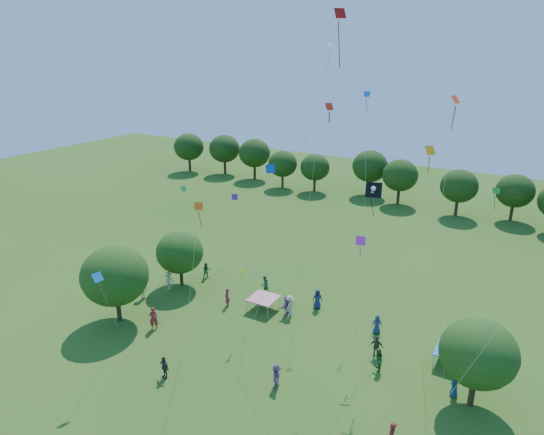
% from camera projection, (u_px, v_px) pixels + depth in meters
% --- Properties ---
extents(near_tree_west, '(5.21, 5.21, 6.29)m').
position_uv_depth(near_tree_west, '(115.00, 276.00, 37.49)').
color(near_tree_west, '#422B19').
rests_on(near_tree_west, ground).
extents(near_tree_north, '(4.23, 4.23, 5.19)m').
position_uv_depth(near_tree_north, '(180.00, 252.00, 43.47)').
color(near_tree_north, '#422B19').
rests_on(near_tree_north, ground).
extents(near_tree_east, '(4.51, 4.51, 5.73)m').
position_uv_depth(near_tree_east, '(478.00, 353.00, 28.36)').
color(near_tree_east, '#422B19').
rests_on(near_tree_east, ground).
extents(treeline, '(88.01, 8.77, 6.77)m').
position_uv_depth(treeline, '(415.00, 177.00, 65.82)').
color(treeline, '#422B19').
rests_on(treeline, ground).
extents(tent_red_stripe, '(2.20, 2.20, 1.10)m').
position_uv_depth(tent_red_stripe, '(263.00, 298.00, 40.07)').
color(tent_red_stripe, red).
rests_on(tent_red_stripe, ground).
extents(tent_blue, '(2.20, 2.20, 1.10)m').
position_uv_depth(tent_blue, '(453.00, 351.00, 33.02)').
color(tent_blue, blue).
rests_on(tent_blue, ground).
extents(crowd_person_0, '(0.85, 0.62, 1.55)m').
position_uv_depth(crowd_person_0, '(377.00, 324.00, 36.75)').
color(crowd_person_0, navy).
rests_on(crowd_person_0, ground).
extents(crowd_person_1, '(0.76, 0.82, 1.86)m').
position_uv_depth(crowd_person_1, '(153.00, 318.00, 37.34)').
color(crowd_person_1, maroon).
rests_on(crowd_person_1, ground).
extents(crowd_person_2, '(0.69, 0.93, 1.68)m').
position_uv_depth(crowd_person_2, '(265.00, 284.00, 42.83)').
color(crowd_person_2, '#29613C').
rests_on(crowd_person_2, ground).
extents(crowd_person_3, '(0.71, 1.17, 1.67)m').
position_uv_depth(crowd_person_3, '(142.00, 290.00, 41.92)').
color(crowd_person_3, tan).
rests_on(crowd_person_3, ground).
extents(crowd_person_4, '(1.02, 0.64, 1.61)m').
position_uv_depth(crowd_person_4, '(164.00, 367.00, 31.77)').
color(crowd_person_4, '#39342D').
rests_on(crowd_person_4, ground).
extents(crowd_person_5, '(1.06, 1.61, 1.63)m').
position_uv_depth(crowd_person_5, '(276.00, 375.00, 30.95)').
color(crowd_person_5, '#88528D').
rests_on(crowd_person_5, ground).
extents(crowd_person_6, '(0.49, 0.80, 1.55)m').
position_uv_depth(crowd_person_6, '(455.00, 385.00, 30.10)').
color(crowd_person_6, navy).
rests_on(crowd_person_6, ground).
extents(crowd_person_8, '(0.79, 0.86, 1.55)m').
position_uv_depth(crowd_person_8, '(207.00, 270.00, 45.70)').
color(crowd_person_8, '#225127').
rests_on(crowd_person_8, ground).
extents(crowd_person_9, '(0.84, 1.20, 1.68)m').
position_uv_depth(crowd_person_9, '(168.00, 281.00, 43.51)').
color(crowd_person_9, beige).
rests_on(crowd_person_9, ground).
extents(crowd_person_10, '(1.00, 0.50, 1.66)m').
position_uv_depth(crowd_person_10, '(377.00, 347.00, 33.92)').
color(crowd_person_10, '#3F3B32').
rests_on(crowd_person_10, ground).
extents(crowd_person_11, '(0.74, 1.62, 1.68)m').
position_uv_depth(crowd_person_11, '(286.00, 305.00, 39.35)').
color(crowd_person_11, '#955794').
rests_on(crowd_person_11, ground).
extents(crowd_person_12, '(0.95, 0.88, 1.72)m').
position_uv_depth(crowd_person_12, '(317.00, 299.00, 40.29)').
color(crowd_person_12, navy).
rests_on(crowd_person_12, ground).
extents(crowd_person_13, '(0.53, 0.68, 1.61)m').
position_uv_depth(crowd_person_13, '(227.00, 297.00, 40.70)').
color(crowd_person_13, maroon).
rests_on(crowd_person_13, ground).
extents(crowd_person_14, '(0.74, 0.93, 1.67)m').
position_uv_depth(crowd_person_14, '(378.00, 360.00, 32.46)').
color(crowd_person_14, '#275B29').
rests_on(crowd_person_14, ground).
extents(crowd_person_15, '(0.54, 1.18, 1.79)m').
position_uv_depth(crowd_person_15, '(290.00, 306.00, 39.18)').
color(crowd_person_15, beige).
rests_on(crowd_person_15, ground).
extents(crowd_person_16, '(1.15, 0.85, 1.79)m').
position_uv_depth(crowd_person_16, '(470.00, 343.00, 34.21)').
color(crowd_person_16, '#454137').
rests_on(crowd_person_16, ground).
extents(pirate_kite, '(2.92, 5.47, 11.18)m').
position_uv_depth(pirate_kite, '(373.00, 195.00, 30.82)').
color(pirate_kite, black).
extents(red_high_kite, '(2.12, 10.03, 21.80)m').
position_uv_depth(red_high_kite, '(324.00, 77.00, 32.02)').
color(red_high_kite, red).
extents(small_kite_0, '(5.31, 4.19, 11.71)m').
position_uv_depth(small_kite_0, '(195.00, 245.00, 27.34)').
color(small_kite_0, '#D74B0C').
extents(small_kite_1, '(0.64, 1.61, 16.79)m').
position_uv_depth(small_kite_1, '(447.00, 162.00, 28.54)').
color(small_kite_1, '#FF3E0D').
extents(small_kite_2, '(0.24, 1.89, 4.14)m').
position_uv_depth(small_kite_2, '(244.00, 278.00, 35.69)').
color(small_kite_2, '#CCEF15').
extents(small_kite_3, '(0.38, 0.55, 8.25)m').
position_uv_depth(small_kite_3, '(185.00, 204.00, 41.53)').
color(small_kite_3, '#167A35').
extents(small_kite_4, '(2.45, 3.94, 16.12)m').
position_uv_depth(small_kite_4, '(366.00, 147.00, 38.05)').
color(small_kite_4, blue).
extents(small_kite_5, '(0.75, 7.62, 5.32)m').
position_uv_depth(small_kite_5, '(229.00, 206.00, 48.55)').
color(small_kite_5, purple).
extents(small_kite_6, '(0.45, 5.08, 19.70)m').
position_uv_depth(small_kite_6, '(319.00, 127.00, 39.96)').
color(small_kite_6, white).
extents(small_kite_7, '(2.35, 3.17, 6.07)m').
position_uv_depth(small_kite_7, '(100.00, 284.00, 30.71)').
color(small_kite_7, '#0C71B6').
extents(small_kite_8, '(3.09, 0.52, 16.34)m').
position_uv_depth(small_kite_8, '(338.00, 181.00, 28.66)').
color(small_kite_8, red).
extents(small_kite_9, '(2.69, 0.62, 14.35)m').
position_uv_depth(small_kite_9, '(433.00, 203.00, 26.60)').
color(small_kite_9, '#FF980D').
extents(small_kite_10, '(5.04, 0.57, 13.07)m').
position_uv_depth(small_kite_10, '(518.00, 302.00, 20.31)').
color(small_kite_10, '#AFDD13').
extents(small_kite_11, '(2.74, 6.91, 9.74)m').
position_uv_depth(small_kite_11, '(482.00, 221.00, 34.91)').
color(small_kite_11, '#198B24').
extents(small_kite_12, '(1.49, 1.99, 11.30)m').
position_uv_depth(small_kite_12, '(267.00, 190.00, 35.59)').
color(small_kite_12, '#113FB2').
extents(small_kite_13, '(2.47, 1.25, 7.46)m').
position_uv_depth(small_kite_13, '(363.00, 252.00, 32.38)').
color(small_kite_13, '#AA1C9F').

